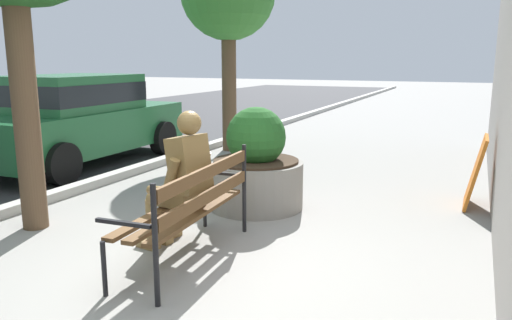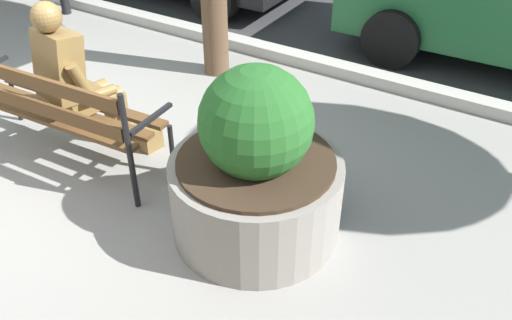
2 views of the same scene
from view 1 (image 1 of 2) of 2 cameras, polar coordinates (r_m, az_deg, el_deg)
The scene contains 6 objects.
ground_plane at distance 4.44m, azimuth -6.79°, elevation -12.81°, with size 80.00×80.00×0.00m, color gray.
park_bench at distance 4.54m, azimuth -7.40°, elevation -4.93°, with size 1.83×0.64×0.95m.
bronze_statue_seated at distance 4.72m, azimuth -8.78°, elevation -2.77°, with size 0.72×0.79×1.37m.
concrete_planter at distance 6.15m, azimuth -0.00°, elevation -0.98°, with size 1.17×1.17×1.26m.
parked_car_green at distance 9.20m, azimuth -19.95°, elevation 4.69°, with size 4.13×1.99×1.56m.
leaning_signboard at distance 6.76m, azimuth 23.88°, elevation -1.21°, with size 0.70×0.04×0.90m, color #C6661E.
Camera 1 is at (-3.46, -2.10, 1.82)m, focal length 34.86 mm.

